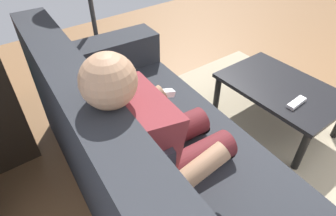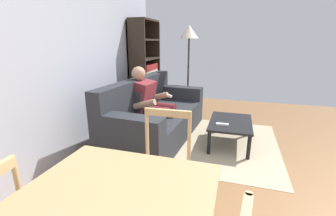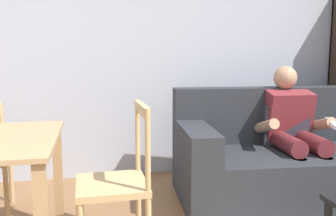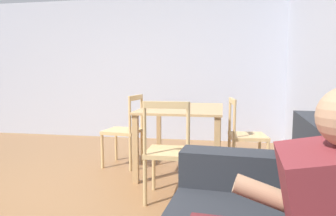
# 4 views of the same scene
# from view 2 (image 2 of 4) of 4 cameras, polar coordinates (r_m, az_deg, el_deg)

# --- Properties ---
(wall_back) EXTENTS (6.24, 0.12, 2.54)m
(wall_back) POSITION_cam_2_polar(r_m,az_deg,el_deg) (2.90, -30.55, 9.73)
(wall_back) COLOR #B2B7C6
(wall_back) RESTS_ON ground_plane
(couch) EXTENTS (2.21, 1.08, 0.93)m
(couch) POSITION_cam_2_polar(r_m,az_deg,el_deg) (3.65, -3.37, -2.25)
(couch) COLOR #282B30
(couch) RESTS_ON ground_plane
(person_lounging) EXTENTS (0.61, 0.87, 1.12)m
(person_lounging) POSITION_cam_2_polar(r_m,az_deg,el_deg) (3.53, -4.14, 1.33)
(person_lounging) COLOR maroon
(person_lounging) RESTS_ON ground_plane
(coffee_table) EXTENTS (0.87, 0.59, 0.37)m
(coffee_table) POSITION_cam_2_polar(r_m,az_deg,el_deg) (3.49, 15.24, -3.96)
(coffee_table) COLOR black
(coffee_table) RESTS_ON ground_plane
(tv_remote) EXTENTS (0.06, 0.17, 0.02)m
(tv_remote) POSITION_cam_2_polar(r_m,az_deg,el_deg) (3.29, 13.32, -3.94)
(tv_remote) COLOR white
(tv_remote) RESTS_ON coffee_table
(bookshelf) EXTENTS (0.88, 0.36, 1.91)m
(bookshelf) POSITION_cam_2_polar(r_m,az_deg,el_deg) (4.91, -5.80, 8.22)
(bookshelf) COLOR #2D2319
(bookshelf) RESTS_ON ground_plane
(dining_chair_facing_couch) EXTENTS (0.43, 0.43, 0.94)m
(dining_chair_facing_couch) POSITION_cam_2_polar(r_m,az_deg,el_deg) (1.98, -1.36, -15.18)
(dining_chair_facing_couch) COLOR tan
(dining_chair_facing_couch) RESTS_ON ground_plane
(area_rug) EXTENTS (2.01, 1.42, 0.01)m
(area_rug) POSITION_cam_2_polar(r_m,az_deg,el_deg) (3.60, 14.86, -8.65)
(area_rug) COLOR tan
(area_rug) RESTS_ON ground_plane
(floor_lamp) EXTENTS (0.36, 0.36, 1.78)m
(floor_lamp) POSITION_cam_2_polar(r_m,az_deg,el_deg) (4.57, 5.24, 16.34)
(floor_lamp) COLOR black
(floor_lamp) RESTS_ON ground_plane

